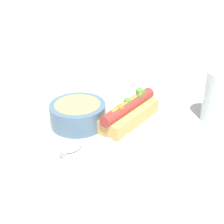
# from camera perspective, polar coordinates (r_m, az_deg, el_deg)

# --- Properties ---
(ground_plane) EXTENTS (4.00, 4.00, 0.00)m
(ground_plane) POSITION_cam_1_polar(r_m,az_deg,el_deg) (0.69, -0.00, -3.37)
(ground_plane) COLOR #BCB7AD
(dinner_plate) EXTENTS (0.28, 0.28, 0.02)m
(dinner_plate) POSITION_cam_1_polar(r_m,az_deg,el_deg) (0.69, -0.00, -2.73)
(dinner_plate) COLOR white
(dinner_plate) RESTS_ON ground_plane
(hot_dog) EXTENTS (0.17, 0.10, 0.06)m
(hot_dog) POSITION_cam_1_polar(r_m,az_deg,el_deg) (0.68, 3.06, -0.05)
(hot_dog) COLOR tan
(hot_dog) RESTS_ON dinner_plate
(soup_bowl) EXTENTS (0.12, 0.12, 0.05)m
(soup_bowl) POSITION_cam_1_polar(r_m,az_deg,el_deg) (0.67, -6.25, -0.21)
(soup_bowl) COLOR slate
(soup_bowl) RESTS_ON dinner_plate
(spoon) EXTENTS (0.12, 0.12, 0.01)m
(spoon) POSITION_cam_1_polar(r_m,az_deg,el_deg) (0.61, -6.03, -6.19)
(spoon) COLOR #B7B7BC
(spoon) RESTS_ON dinner_plate
(drinking_glass) EXTENTS (0.07, 0.07, 0.12)m
(drinking_glass) POSITION_cam_1_polar(r_m,az_deg,el_deg) (0.75, 19.04, 2.69)
(drinking_glass) COLOR silver
(drinking_glass) RESTS_ON ground_plane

